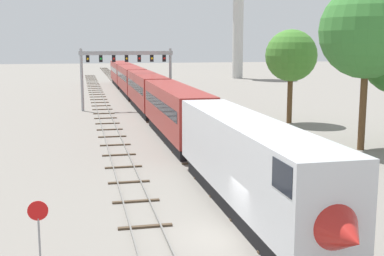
{
  "coord_description": "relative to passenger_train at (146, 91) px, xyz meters",
  "views": [
    {
      "loc": [
        -6.31,
        -20.91,
        8.68
      ],
      "look_at": [
        1.0,
        12.0,
        3.0
      ],
      "focal_mm": 47.45,
      "sensor_mm": 36.0,
      "label": 1
    }
  ],
  "objects": [
    {
      "name": "ground_plane",
      "position": [
        -2.0,
        -43.62,
        -2.61
      ],
      "size": [
        400.0,
        400.0,
        0.0
      ],
      "primitive_type": "plane",
      "color": "gray"
    },
    {
      "name": "track_main",
      "position": [
        0.0,
        16.38,
        -2.54
      ],
      "size": [
        2.6,
        200.0,
        0.16
      ],
      "color": "slate",
      "rests_on": "ground"
    },
    {
      "name": "track_near",
      "position": [
        -5.5,
        -3.62,
        -2.54
      ],
      "size": [
        2.6,
        160.0,
        0.16
      ],
      "color": "slate",
      "rests_on": "ground"
    },
    {
      "name": "passenger_train",
      "position": [
        0.0,
        0.0,
        0.0
      ],
      "size": [
        3.04,
        100.03,
        4.8
      ],
      "color": "silver",
      "rests_on": "ground"
    },
    {
      "name": "signal_gantry",
      "position": [
        -2.25,
        1.79,
        3.3
      ],
      "size": [
        12.1,
        0.49,
        7.97
      ],
      "color": "#999BA0",
      "rests_on": "ground"
    },
    {
      "name": "stop_sign",
      "position": [
        -10.0,
        -45.6,
        -0.74
      ],
      "size": [
        0.76,
        0.08,
        2.88
      ],
      "color": "gray",
      "rests_on": "ground"
    },
    {
      "name": "trackside_tree_left",
      "position": [
        13.97,
        -13.29,
        4.68
      ],
      "size": [
        5.56,
        5.56,
        10.11
      ],
      "color": "brown",
      "rests_on": "ground"
    },
    {
      "name": "trackside_tree_mid",
      "position": [
        14.08,
        -27.71,
        6.96
      ],
      "size": [
        7.56,
        7.56,
        13.38
      ],
      "color": "brown",
      "rests_on": "ground"
    }
  ]
}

